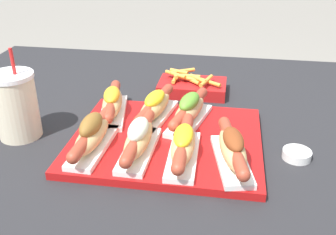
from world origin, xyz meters
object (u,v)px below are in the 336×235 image
sauce_bowl (297,154)px  drink_cup (16,105)px  serving_tray (167,140)px  hot_dog_4 (112,103)px  hot_dog_3 (232,149)px  fries_basket (192,86)px  hot_dog_5 (155,106)px  hot_dog_6 (189,110)px  hot_dog_2 (183,144)px  hot_dog_1 (139,139)px  hot_dog_0 (92,135)px

sauce_bowl → drink_cup: size_ratio=0.28×
serving_tray → hot_dog_4: bearing=149.9°
serving_tray → hot_dog_3: hot_dog_3 is taller
hot_dog_4 → drink_cup: drink_cup is taller
serving_tray → fries_basket: (0.03, 0.30, 0.01)m
sauce_bowl → drink_cup: drink_cup is taller
hot_dog_5 → sauce_bowl: (0.34, -0.10, -0.04)m
serving_tray → fries_basket: fries_basket is taller
hot_dog_5 → hot_dog_6: bearing=-6.3°
hot_dog_2 → hot_dog_6: 0.16m
drink_cup → hot_dog_3: bearing=-7.5°
serving_tray → hot_dog_1: size_ratio=1.90×
serving_tray → hot_dog_6: 0.10m
hot_dog_5 → sauce_bowl: bearing=-17.0°
hot_dog_2 → sauce_bowl: (0.24, 0.07, -0.04)m
hot_dog_4 → sauce_bowl: bearing=-13.3°
sauce_bowl → fries_basket: bearing=129.9°
fries_basket → hot_dog_0: bearing=-114.9°
hot_dog_1 → sauce_bowl: size_ratio=3.66×
hot_dog_2 → hot_dog_4: 0.27m
hot_dog_0 → serving_tray: bearing=27.4°
hot_dog_2 → hot_dog_4: hot_dog_4 is taller
serving_tray → hot_dog_2: size_ratio=1.90×
hot_dog_4 → hot_dog_3: bearing=-29.8°
hot_dog_2 → hot_dog_5: (-0.09, 0.17, 0.00)m
serving_tray → hot_dog_0: hot_dog_0 is taller
hot_dog_2 → sauce_bowl: hot_dog_2 is taller
serving_tray → hot_dog_1: bearing=-121.8°
hot_dog_5 → hot_dog_6: size_ratio=1.01×
serving_tray → sauce_bowl: size_ratio=6.96×
hot_dog_1 → hot_dog_4: bearing=122.7°
hot_dog_2 → drink_cup: 0.41m
serving_tray → hot_dog_0: bearing=-152.6°
hot_dog_3 → hot_dog_5: (-0.19, 0.17, -0.00)m
hot_dog_4 → sauce_bowl: (0.45, -0.11, -0.04)m
hot_dog_0 → hot_dog_6: bearing=38.7°
hot_dog_0 → drink_cup: size_ratio=1.04×
hot_dog_1 → hot_dog_3: 0.20m
serving_tray → fries_basket: 0.30m
serving_tray → drink_cup: bearing=-177.0°
serving_tray → hot_dog_5: size_ratio=1.93×
hot_dog_6 → sauce_bowl: 0.27m
hot_dog_0 → hot_dog_5: hot_dog_0 is taller
hot_dog_5 → hot_dog_1: bearing=-91.3°
hot_dog_2 → hot_dog_1: bearing=176.4°
hot_dog_2 → hot_dog_3: (0.10, -0.00, 0.00)m
fries_basket → drink_cup: bearing=-139.8°
serving_tray → sauce_bowl: 0.29m
hot_dog_1 → hot_dog_2: (0.10, -0.01, -0.00)m
hot_dog_2 → hot_dog_6: hot_dog_6 is taller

